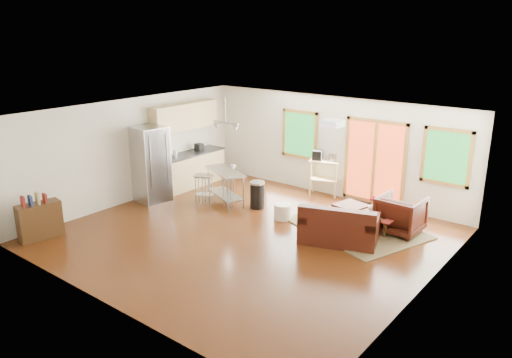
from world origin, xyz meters
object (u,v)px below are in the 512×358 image
Objects in this scene: rug at (356,228)px; island at (225,181)px; loveseat at (339,227)px; coffee_table at (370,216)px; ottoman at (350,213)px; refrigerator at (151,164)px; kitchen_cart at (324,165)px; armchair at (401,213)px.

rug is 3.48m from island.
loveseat reaches higher than coffee_table.
rug is 2.60× the size of coffee_table.
rug is 0.44m from ottoman.
refrigerator is 1.61× the size of kitchen_cart.
coffee_table is 2.55m from kitchen_cart.
loveseat is at bearing -53.04° from kitchen_cart.
armchair is at bearing 5.45° from ottoman.
ottoman is 2.04m from kitchen_cart.
ottoman is at bearing 87.46° from loveseat.
loveseat reaches higher than ottoman.
rug is 0.42m from coffee_table.
armchair is 1.16m from ottoman.
loveseat is 0.92× the size of refrigerator.
island is 1.20× the size of kitchen_cart.
loveseat is 1.50m from armchair.
coffee_table is at bearing 25.22° from refrigerator.
kitchen_cart reaches higher than island.
armchair is 6.13m from refrigerator.
armchair is at bearing 27.20° from coffee_table.
coffee_table is 0.87× the size of kitchen_cart.
ottoman is at bearing 6.83° from armchair.
island is at bearing -165.72° from ottoman.
rug is at bearing 25.09° from armchair.
coffee_table is (0.22, 0.98, 0.01)m from loveseat.
loveseat is 1.01m from coffee_table.
island is at bearing 154.95° from loveseat.
refrigerator reaches higher than coffee_table.
loveseat is 1.93× the size of armchair.
armchair is 1.46× the size of ottoman.
kitchen_cart reaches higher than ottoman.
armchair reaches higher than loveseat.
refrigerator reaches higher than loveseat.
loveseat is 1.48× the size of kitchen_cart.
rug is 2.26× the size of kitchen_cart.
island is at bearing -128.22° from kitchen_cart.
coffee_table is at bearing 28.58° from armchair.
refrigerator is (-5.01, -0.65, 0.63)m from loveseat.
armchair reaches higher than coffee_table.
kitchen_cart is at bearing 144.85° from coffee_table.
ottoman is at bearing 139.01° from rug.
coffee_table is (0.27, 0.08, 0.32)m from rug.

